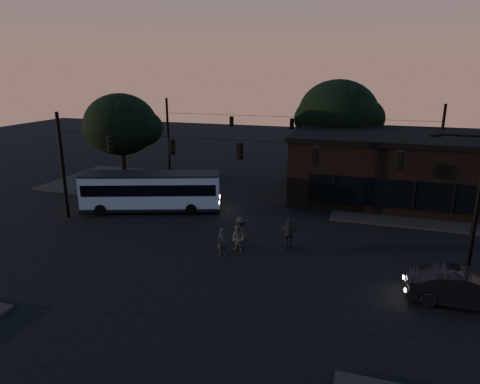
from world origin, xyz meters
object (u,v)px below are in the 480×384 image
(building, at_px, (391,166))
(pedestrian_a, at_px, (223,242))
(bus, at_px, (151,190))
(pedestrian_b, at_px, (238,239))
(pedestrian_c, at_px, (289,234))
(car, at_px, (463,288))
(pedestrian_d, at_px, (241,232))

(building, bearing_deg, pedestrian_a, -121.87)
(bus, relative_size, pedestrian_b, 6.51)
(bus, bearing_deg, pedestrian_c, -38.63)
(building, distance_m, pedestrian_c, 14.10)
(building, distance_m, pedestrian_b, 16.54)
(building, bearing_deg, bus, -152.75)
(pedestrian_b, xyz_separation_m, pedestrian_c, (2.72, 1.33, 0.13))
(pedestrian_a, bearing_deg, pedestrian_c, 2.85)
(car, distance_m, pedestrian_b, 11.63)
(bus, relative_size, pedestrian_d, 5.53)
(pedestrian_b, bearing_deg, pedestrian_d, 114.62)
(bus, xyz_separation_m, pedestrian_b, (8.55, -5.34, -0.81))
(car, xyz_separation_m, pedestrian_d, (-11.41, 3.25, 0.16))
(bus, height_order, car, bus)
(pedestrian_a, relative_size, pedestrian_c, 0.85)
(bus, distance_m, car, 21.41)
(building, height_order, pedestrian_b, building)
(pedestrian_d, bearing_deg, car, -151.84)
(bus, bearing_deg, pedestrian_b, -51.05)
(building, height_order, pedestrian_a, building)
(building, height_order, pedestrian_d, building)
(building, distance_m, car, 16.91)
(pedestrian_a, bearing_deg, pedestrian_d, 37.89)
(pedestrian_d, bearing_deg, building, -78.49)
(car, distance_m, pedestrian_c, 9.44)
(car, xyz_separation_m, pedestrian_b, (-11.37, 2.45, 0.01))
(pedestrian_b, relative_size, pedestrian_c, 0.86)
(bus, relative_size, pedestrian_a, 6.55)
(building, xyz_separation_m, car, (2.93, -16.54, -1.92))
(car, bearing_deg, bus, 68.09)
(pedestrian_c, bearing_deg, bus, -19.06)
(car, relative_size, pedestrian_a, 3.00)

